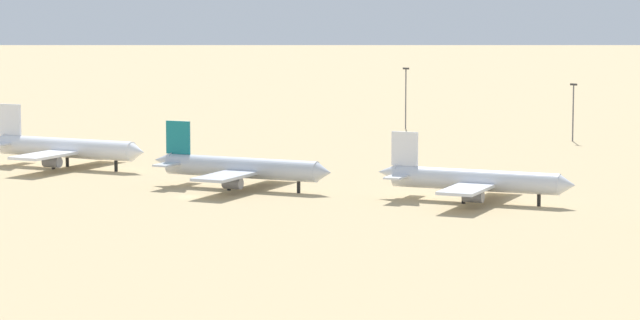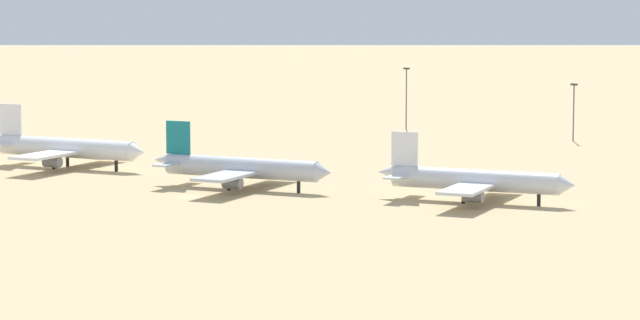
{
  "view_description": "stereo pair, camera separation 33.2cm",
  "coord_description": "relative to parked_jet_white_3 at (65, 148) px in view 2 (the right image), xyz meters",
  "views": [
    {
      "loc": [
        164.66,
        -218.07,
        38.93
      ],
      "look_at": [
        16.67,
        19.81,
        6.0
      ],
      "focal_mm": 82.48,
      "sensor_mm": 36.0,
      "label": 1
    },
    {
      "loc": [
        164.94,
        -217.9,
        38.93
      ],
      "look_at": [
        16.67,
        19.81,
        6.0
      ],
      "focal_mm": 82.48,
      "sensor_mm": 36.0,
      "label": 2
    }
  ],
  "objects": [
    {
      "name": "ground",
      "position": [
        49.4,
        -21.1,
        -4.41
      ],
      "size": [
        4000.0,
        4000.0,
        0.0
      ],
      "primitive_type": "plane",
      "color": "tan"
    },
    {
      "name": "light_pole_mid",
      "position": [
        19.61,
        118.48,
        5.29
      ],
      "size": [
        1.8,
        0.5,
        16.94
      ],
      "color": "#59595E",
      "rests_on": "ground"
    },
    {
      "name": "parked_jet_teal_4",
      "position": [
        51.53,
        -7.39,
        -0.22
      ],
      "size": [
        38.7,
        32.82,
        12.79
      ],
      "rotation": [
        0.0,
        0.0,
        0.13
      ],
      "color": "silver",
      "rests_on": "ground"
    },
    {
      "name": "parked_jet_white_5",
      "position": [
        97.77,
        0.69,
        -0.33
      ],
      "size": [
        37.6,
        31.97,
        12.43
      ],
      "rotation": [
        0.0,
        0.0,
        0.15
      ],
      "color": "silver",
      "rests_on": "ground"
    },
    {
      "name": "parked_jet_white_3",
      "position": [
        0.0,
        0.0,
        0.0
      ],
      "size": [
        40.75,
        34.45,
        13.45
      ],
      "rotation": [
        0.0,
        0.0,
        0.1
      ],
      "color": "white",
      "rests_on": "ground"
    },
    {
      "name": "light_pole_west",
      "position": [
        72.14,
        110.98,
        4.17
      ],
      "size": [
        1.8,
        0.5,
        14.76
      ],
      "color": "#59595E",
      "rests_on": "ground"
    }
  ]
}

